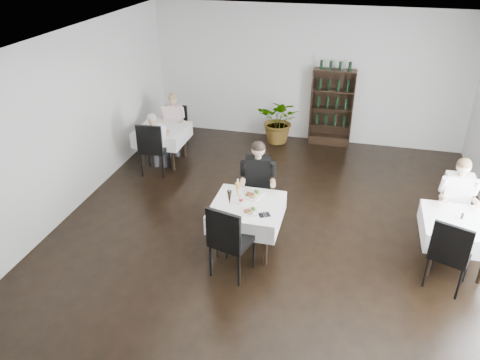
% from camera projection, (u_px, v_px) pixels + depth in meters
% --- Properties ---
extents(room_shell, '(9.00, 9.00, 9.00)m').
position_uv_depth(room_shell, '(268.00, 162.00, 6.53)').
color(room_shell, black).
rests_on(room_shell, ground).
extents(wine_shelf, '(0.90, 0.28, 1.75)m').
position_uv_depth(wine_shelf, '(331.00, 108.00, 10.39)').
color(wine_shelf, black).
rests_on(wine_shelf, ground).
extents(main_table, '(1.03, 1.03, 0.77)m').
position_uv_depth(main_table, '(247.00, 212.00, 7.01)').
color(main_table, black).
rests_on(main_table, ground).
extents(left_table, '(0.98, 0.98, 0.77)m').
position_uv_depth(left_table, '(162.00, 134.00, 9.66)').
color(left_table, black).
rests_on(left_table, ground).
extents(right_table, '(0.98, 0.98, 0.77)m').
position_uv_depth(right_table, '(458.00, 229.00, 6.62)').
color(right_table, black).
rests_on(right_table, ground).
extents(potted_tree, '(1.05, 0.94, 1.06)m').
position_uv_depth(potted_tree, '(280.00, 120.00, 10.62)').
color(potted_tree, '#28561D').
rests_on(potted_tree, ground).
extents(main_chair_far, '(0.43, 0.44, 0.87)m').
position_uv_depth(main_chair_far, '(253.00, 198.00, 7.62)').
color(main_chair_far, black).
rests_on(main_chair_far, ground).
extents(main_chair_near, '(0.63, 0.64, 1.14)m').
position_uv_depth(main_chair_near, '(229.00, 238.00, 6.39)').
color(main_chair_near, black).
rests_on(main_chair_near, ground).
extents(left_chair_far, '(0.46, 0.46, 0.94)m').
position_uv_depth(left_chair_far, '(177.00, 124.00, 10.38)').
color(left_chair_far, black).
rests_on(left_chair_far, ground).
extents(left_chair_near, '(0.54, 0.54, 1.10)m').
position_uv_depth(left_chair_near, '(153.00, 146.00, 9.14)').
color(left_chair_near, black).
rests_on(left_chair_near, ground).
extents(right_chair_far, '(0.55, 0.55, 1.00)m').
position_uv_depth(right_chair_far, '(456.00, 206.00, 7.25)').
color(right_chair_far, black).
rests_on(right_chair_far, ground).
extents(right_chair_near, '(0.64, 0.65, 1.09)m').
position_uv_depth(right_chair_near, '(450.00, 251.00, 6.18)').
color(right_chair_near, black).
rests_on(right_chair_near, ground).
extents(diner_main, '(0.61, 0.64, 1.48)m').
position_uv_depth(diner_main, '(258.00, 179.00, 7.44)').
color(diner_main, '#3D3D44').
rests_on(diner_main, ground).
extents(diner_left_far, '(0.53, 0.55, 1.30)m').
position_uv_depth(diner_left_far, '(173.00, 119.00, 10.05)').
color(diner_left_far, '#3D3D44').
rests_on(diner_left_far, ground).
extents(diner_left_near, '(0.51, 0.52, 1.28)m').
position_uv_depth(diner_left_near, '(155.00, 138.00, 9.18)').
color(diner_left_near, '#3D3D44').
rests_on(diner_left_near, ground).
extents(diner_right_far, '(0.54, 0.54, 1.44)m').
position_uv_depth(diner_right_far, '(457.00, 197.00, 7.00)').
color(diner_right_far, '#3D3D44').
rests_on(diner_right_far, ground).
extents(plate_far, '(0.35, 0.35, 0.09)m').
position_uv_depth(plate_far, '(253.00, 195.00, 7.14)').
color(plate_far, white).
rests_on(plate_far, main_table).
extents(plate_near, '(0.30, 0.30, 0.07)m').
position_uv_depth(plate_near, '(250.00, 211.00, 6.73)').
color(plate_near, white).
rests_on(plate_near, main_table).
extents(pilsner_dark, '(0.07, 0.07, 0.30)m').
position_uv_depth(pilsner_dark, '(229.00, 198.00, 6.86)').
color(pilsner_dark, black).
rests_on(pilsner_dark, main_table).
extents(pilsner_lager, '(0.08, 0.08, 0.33)m').
position_uv_depth(pilsner_lager, '(238.00, 190.00, 7.02)').
color(pilsner_lager, gold).
rests_on(pilsner_lager, main_table).
extents(coke_bottle, '(0.06, 0.06, 0.23)m').
position_uv_depth(coke_bottle, '(241.00, 199.00, 6.90)').
color(coke_bottle, silver).
rests_on(coke_bottle, main_table).
extents(napkin_cutlery, '(0.20, 0.19, 0.02)m').
position_uv_depth(napkin_cutlery, '(264.00, 215.00, 6.67)').
color(napkin_cutlery, black).
rests_on(napkin_cutlery, main_table).
extents(pepper_mill, '(0.05, 0.05, 0.09)m').
position_uv_depth(pepper_mill, '(462.00, 216.00, 6.57)').
color(pepper_mill, black).
rests_on(pepper_mill, right_table).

